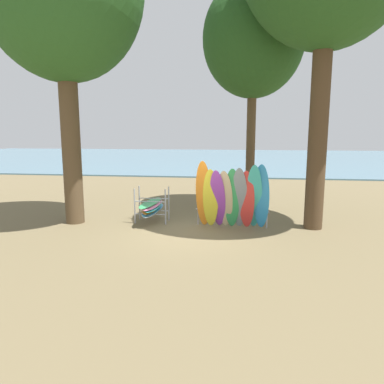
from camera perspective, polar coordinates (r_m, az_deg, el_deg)
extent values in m
plane|color=brown|center=(11.73, -0.36, -6.32)|extent=(80.00, 80.00, 0.00)
cube|color=slate|center=(42.75, 5.52, 5.38)|extent=(80.00, 36.00, 0.10)
cylinder|color=brown|center=(13.17, -18.71, 8.56)|extent=(0.64, 0.64, 6.18)
cylinder|color=#4C3823|center=(12.42, 19.48, 10.58)|extent=(0.60, 0.60, 7.09)
cylinder|color=brown|center=(15.33, 9.30, 7.91)|extent=(0.37, 0.37, 5.59)
ellipsoid|color=#234C1E|center=(15.75, 9.74, 22.91)|extent=(4.07, 4.07, 4.68)
ellipsoid|color=orange|center=(12.04, 1.84, -0.32)|extent=(0.54, 0.63, 2.28)
ellipsoid|color=yellow|center=(12.04, 2.96, -0.98)|extent=(0.52, 0.51, 2.01)
ellipsoid|color=purple|center=(12.02, 4.10, -1.06)|extent=(0.63, 0.77, 1.99)
ellipsoid|color=#C6B289|center=(12.01, 5.24, -1.13)|extent=(0.60, 0.69, 1.97)
ellipsoid|color=#339E56|center=(11.99, 6.38, -0.99)|extent=(0.52, 0.56, 2.05)
ellipsoid|color=gray|center=(11.98, 7.52, -0.95)|extent=(0.56, 0.68, 2.08)
ellipsoid|color=red|center=(11.99, 8.66, -1.20)|extent=(0.59, 0.58, 1.98)
ellipsoid|color=#38B2AD|center=(11.98, 9.82, -0.75)|extent=(0.56, 0.77, 2.18)
ellipsoid|color=#2D8ED1|center=(11.99, 10.96, -0.75)|extent=(0.59, 0.61, 2.19)
cylinder|color=#9EA0A5|center=(12.57, 0.97, -3.94)|extent=(0.04, 0.04, 0.55)
cylinder|color=#9EA0A5|center=(12.35, 11.81, -4.38)|extent=(0.04, 0.04, 0.55)
cylinder|color=#9EA0A5|center=(12.34, 6.37, -2.94)|extent=(2.51, 0.23, 0.04)
cylinder|color=#9EA0A5|center=(12.77, -9.08, -2.22)|extent=(0.05, 0.05, 1.25)
cylinder|color=#9EA0A5|center=(12.50, -4.24, -2.38)|extent=(0.05, 0.05, 1.25)
cylinder|color=#9EA0A5|center=(13.34, -8.35, -1.70)|extent=(0.05, 0.05, 1.25)
cylinder|color=#9EA0A5|center=(13.08, -3.71, -1.84)|extent=(0.05, 0.05, 1.25)
cylinder|color=#9EA0A5|center=(12.69, -6.67, -3.52)|extent=(1.10, 0.04, 0.04)
cylinder|color=#9EA0A5|center=(12.59, -6.71, -1.53)|extent=(1.10, 0.04, 0.04)
cylinder|color=#9EA0A5|center=(13.25, -6.03, -2.94)|extent=(1.10, 0.04, 0.04)
cylinder|color=#9EA0A5|center=(13.16, -6.06, -1.02)|extent=(1.10, 0.04, 0.04)
ellipsoid|color=white|center=(12.97, -6.46, -3.01)|extent=(0.59, 2.12, 0.06)
ellipsoid|color=#2D8ED1|center=(12.94, -6.20, -2.76)|extent=(0.60, 2.12, 0.06)
ellipsoid|color=orange|center=(12.94, -6.49, -2.49)|extent=(0.64, 2.13, 0.06)
ellipsoid|color=#38B2AD|center=(12.91, -6.14, -2.24)|extent=(0.61, 2.12, 0.06)
ellipsoid|color=pink|center=(12.90, -6.26, -1.98)|extent=(0.50, 2.10, 0.06)
ellipsoid|color=#339E56|center=(12.91, -6.61, -1.71)|extent=(0.63, 2.13, 0.06)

